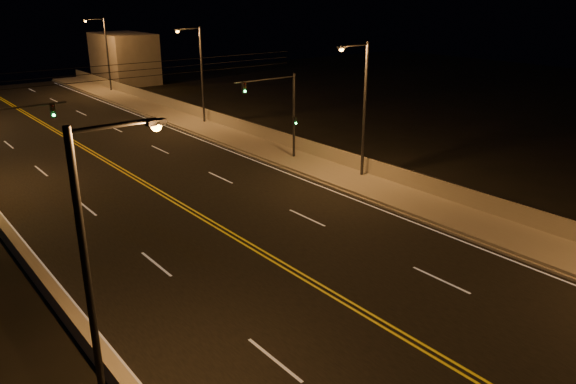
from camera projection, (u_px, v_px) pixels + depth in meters
road at (233, 236)px, 28.62m from camera, size 18.00×120.00×0.02m
sidewalk at (379, 190)px, 34.87m from camera, size 3.60×120.00×0.30m
curb at (358, 197)px, 33.80m from camera, size 0.14×120.00×0.15m
parapet_wall at (398, 175)px, 35.61m from camera, size 0.30×120.00×1.00m
jersey_barrier at (46, 284)px, 23.16m from camera, size 0.45×120.00×0.72m
distant_building_right at (124, 58)px, 75.79m from camera, size 6.00×10.00×6.54m
parapet_rail at (398, 167)px, 35.43m from camera, size 0.06×120.00×0.06m
lane_markings at (234, 236)px, 28.56m from camera, size 17.32×116.00×0.00m
streetlight_1 at (362, 103)px, 35.47m from camera, size 2.55×0.28×8.86m
streetlight_2 at (199, 69)px, 50.70m from camera, size 2.55×0.28×8.86m
streetlight_3 at (105, 50)px, 67.46m from camera, size 2.55×0.28×8.86m
streetlight_4 at (97, 268)px, 14.25m from camera, size 2.55×0.28×8.86m
traffic_signal_right at (283, 108)px, 39.58m from camera, size 5.11×0.31×6.34m
overhead_wires at (141, 70)px, 33.16m from camera, size 22.00×0.03×0.83m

